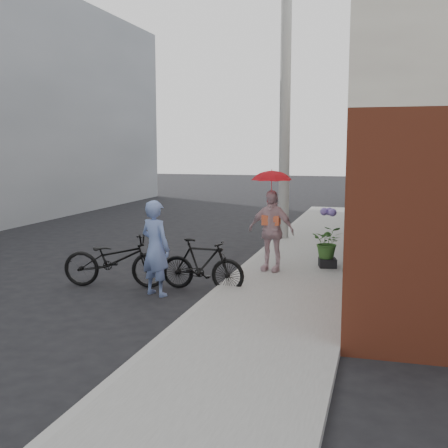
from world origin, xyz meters
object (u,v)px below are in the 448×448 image
at_px(officer, 155,248).
at_px(utility_pole, 285,109).
at_px(kimono_woman, 271,231).
at_px(bike_right, 202,265).
at_px(planter, 327,263).
at_px(bike_left, 115,260).

bearing_deg(officer, utility_pole, -78.96).
relative_size(officer, kimono_woman, 1.04).
xyz_separation_m(bike_right, planter, (2.02, 2.02, -0.26)).
bearing_deg(bike_right, officer, 129.85).
bearing_deg(kimono_woman, bike_right, -113.90).
height_order(bike_right, kimono_woman, kimono_woman).
distance_m(kimono_woman, planter, 1.41).
bearing_deg(bike_left, planter, -68.85).
xyz_separation_m(utility_pole, planter, (1.50, -3.41, -3.29)).
distance_m(bike_right, kimono_woman, 1.76).
bearing_deg(planter, bike_left, -148.73).
bearing_deg(utility_pole, kimono_woman, -83.63).
bearing_deg(kimono_woman, planter, 41.11).
distance_m(officer, bike_left, 1.05).
bearing_deg(utility_pole, bike_right, -95.41).
distance_m(officer, kimono_woman, 2.52).
bearing_deg(bike_right, kimono_woman, -32.55).
height_order(kimono_woman, planter, kimono_woman).
bearing_deg(utility_pole, officer, -101.28).
height_order(utility_pole, planter, utility_pole).
relative_size(officer, bike_right, 1.06).
xyz_separation_m(officer, planter, (2.69, 2.54, -0.62)).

